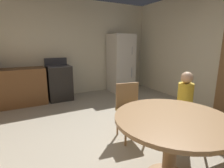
# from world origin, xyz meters

# --- Properties ---
(ground_plane) EXTENTS (14.00, 14.00, 0.00)m
(ground_plane) POSITION_xyz_m (0.00, 0.00, 0.00)
(ground_plane) COLOR #A89E89
(wall_back) EXTENTS (5.62, 0.12, 2.70)m
(wall_back) POSITION_xyz_m (0.00, 3.17, 1.35)
(wall_back) COLOR beige
(wall_back) RESTS_ON ground
(wall_right) EXTENTS (0.12, 5.67, 2.70)m
(wall_right) POSITION_xyz_m (2.71, 0.33, 1.35)
(wall_right) COLOR beige
(wall_right) RESTS_ON ground
(kitchen_counter) EXTENTS (1.87, 0.60, 0.90)m
(kitchen_counter) POSITION_xyz_m (-1.58, 2.77, 0.45)
(kitchen_counter) COLOR brown
(kitchen_counter) RESTS_ON ground
(oven_range) EXTENTS (0.60, 0.60, 1.10)m
(oven_range) POSITION_xyz_m (-0.29, 2.77, 0.47)
(oven_range) COLOR black
(oven_range) RESTS_ON ground
(refrigerator) EXTENTS (0.68, 0.68, 1.76)m
(refrigerator) POSITION_xyz_m (1.61, 2.72, 0.88)
(refrigerator) COLOR silver
(refrigerator) RESTS_ON ground
(dining_table) EXTENTS (1.18, 1.18, 0.76)m
(dining_table) POSITION_xyz_m (0.11, -0.77, 0.60)
(dining_table) COLOR #9E754C
(dining_table) RESTS_ON ground
(chair_north) EXTENTS (0.46, 0.46, 0.87)m
(chair_north) POSITION_xyz_m (0.27, 0.23, 0.50)
(chair_north) COLOR #9E754C
(chair_north) RESTS_ON ground
(person_child) EXTENTS (0.30, 0.30, 1.09)m
(person_child) POSITION_xyz_m (0.90, -0.27, 0.58)
(person_child) COLOR #3D4C84
(person_child) RESTS_ON ground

